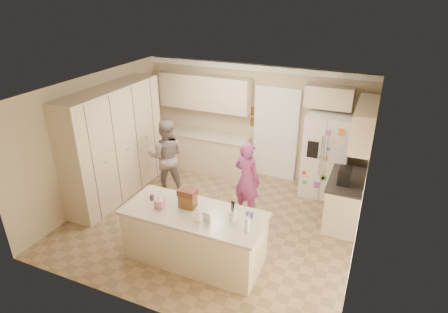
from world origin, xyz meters
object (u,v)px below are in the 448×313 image
at_px(utensil_crock, 233,216).
at_px(teen_girl, 247,180).
at_px(dollhouse_body, 188,201).
at_px(coffee_maker, 345,176).
at_px(tissue_box, 160,204).
at_px(refrigerator, 325,156).
at_px(island_base, 194,237).
at_px(teen_boy, 167,156).

relative_size(utensil_crock, teen_girl, 0.10).
height_order(utensil_crock, teen_girl, teen_girl).
bearing_deg(dollhouse_body, teen_girl, 72.88).
relative_size(coffee_maker, utensil_crock, 2.00).
bearing_deg(tissue_box, dollhouse_body, 26.57).
relative_size(refrigerator, teen_girl, 1.16).
distance_m(island_base, tissue_box, 0.79).
relative_size(dollhouse_body, teen_girl, 0.17).
bearing_deg(teen_girl, island_base, 94.73).
relative_size(utensil_crock, teen_boy, 0.09).
xyz_separation_m(coffee_maker, tissue_box, (-2.60, -2.00, -0.07)).
xyz_separation_m(island_base, dollhouse_body, (-0.15, 0.10, 0.60)).
distance_m(utensil_crock, tissue_box, 1.21).
bearing_deg(refrigerator, utensil_crock, -107.87).
height_order(utensil_crock, teen_boy, teen_boy).
height_order(coffee_maker, dollhouse_body, coffee_maker).
bearing_deg(teen_girl, dollhouse_body, 88.64).
xyz_separation_m(island_base, utensil_crock, (0.65, 0.05, 0.56)).
bearing_deg(utensil_crock, teen_girl, 102.30).
relative_size(utensil_crock, tissue_box, 1.07).
bearing_deg(dollhouse_body, coffee_maker, 39.29).
height_order(dollhouse_body, teen_boy, teen_boy).
distance_m(coffee_maker, utensil_crock, 2.32).
bearing_deg(refrigerator, tissue_box, -124.98).
distance_m(island_base, utensil_crock, 0.86).
bearing_deg(utensil_crock, refrigerator, 73.21).
bearing_deg(utensil_crock, tissue_box, -172.87).
bearing_deg(teen_boy, utensil_crock, 118.55).
xyz_separation_m(refrigerator, teen_girl, (-1.23, -1.42, -0.12)).
distance_m(refrigerator, tissue_box, 3.76).
xyz_separation_m(teen_boy, teen_girl, (1.91, -0.22, -0.05)).
distance_m(refrigerator, utensil_crock, 3.10).
bearing_deg(utensil_crock, island_base, -175.60).
xyz_separation_m(utensil_crock, dollhouse_body, (-0.80, 0.05, 0.04)).
bearing_deg(coffee_maker, island_base, -137.17).
height_order(tissue_box, teen_boy, teen_boy).
bearing_deg(dollhouse_body, teen_boy, 130.12).
xyz_separation_m(refrigerator, utensil_crock, (-0.90, -2.97, 0.10)).
xyz_separation_m(utensil_crock, tissue_box, (-1.20, -0.15, -0.00)).
distance_m(tissue_box, dollhouse_body, 0.45).
height_order(refrigerator, teen_boy, refrigerator).
height_order(coffee_maker, utensil_crock, coffee_maker).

